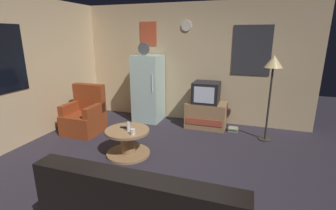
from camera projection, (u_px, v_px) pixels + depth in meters
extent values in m
plane|color=#2D2833|center=(150.00, 169.00, 3.67)|extent=(12.00, 12.00, 0.00)
cube|color=#D1B284|center=(191.00, 64.00, 5.54)|extent=(5.20, 0.10, 2.60)
cube|color=#333338|center=(252.00, 50.00, 5.01)|extent=(0.76, 0.02, 1.00)
cube|color=#C64C2D|center=(148.00, 34.00, 5.62)|extent=(0.40, 0.02, 0.52)
cylinder|color=silver|center=(186.00, 26.00, 5.30)|extent=(0.22, 0.03, 0.22)
cube|color=#D1B284|center=(7.00, 74.00, 4.10)|extent=(0.10, 5.20, 2.60)
cube|color=black|center=(0.00, 59.00, 3.91)|extent=(0.02, 0.90, 1.10)
cube|color=silver|center=(148.00, 89.00, 5.61)|extent=(0.60, 0.60, 1.50)
cylinder|color=silver|center=(152.00, 83.00, 5.21)|extent=(0.02, 0.02, 0.36)
cylinder|color=#4C4C51|center=(144.00, 49.00, 5.31)|extent=(0.26, 0.04, 0.26)
cube|color=#9E754C|center=(206.00, 115.00, 5.29)|extent=(0.84, 0.52, 0.54)
cube|color=#AD4733|center=(204.00, 122.00, 5.08)|extent=(0.76, 0.01, 0.13)
cube|color=black|center=(206.00, 92.00, 5.17)|extent=(0.54, 0.50, 0.44)
cube|color=silver|center=(204.00, 95.00, 4.94)|extent=(0.41, 0.01, 0.33)
cylinder|color=#332D28|center=(265.00, 139.00, 4.71)|extent=(0.24, 0.24, 0.02)
cylinder|color=#332D28|center=(269.00, 104.00, 4.52)|extent=(0.04, 0.04, 1.40)
cone|color=#F2D18C|center=(274.00, 61.00, 4.31)|extent=(0.32, 0.32, 0.22)
cylinder|color=#9E754C|center=(128.00, 153.00, 4.12)|extent=(0.72, 0.72, 0.04)
cylinder|color=#9E754C|center=(128.00, 142.00, 4.07)|extent=(0.24, 0.24, 0.40)
cylinder|color=#9E754C|center=(127.00, 131.00, 4.01)|extent=(0.72, 0.72, 0.04)
cylinder|color=silver|center=(128.00, 126.00, 3.94)|extent=(0.05, 0.05, 0.15)
cylinder|color=silver|center=(133.00, 132.00, 3.80)|extent=(0.08, 0.08, 0.09)
cube|color=black|center=(125.00, 127.00, 4.08)|extent=(0.16, 0.07, 0.02)
cube|color=maroon|center=(84.00, 123.00, 5.00)|extent=(0.68, 0.68, 0.40)
cube|color=maroon|center=(89.00, 97.00, 5.10)|extent=(0.68, 0.16, 0.56)
cube|color=maroon|center=(71.00, 108.00, 5.00)|extent=(0.12, 0.60, 0.20)
cube|color=maroon|center=(94.00, 110.00, 4.83)|extent=(0.12, 0.60, 0.20)
cube|color=black|center=(134.00, 206.00, 1.89)|extent=(1.70, 0.20, 0.52)
cube|color=gray|center=(233.00, 131.00, 5.11)|extent=(0.20, 0.17, 0.03)
cube|color=#5C7F49|center=(233.00, 129.00, 5.11)|extent=(0.21, 0.14, 0.03)
cube|color=#9C967B|center=(233.00, 128.00, 5.10)|extent=(0.19, 0.18, 0.02)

